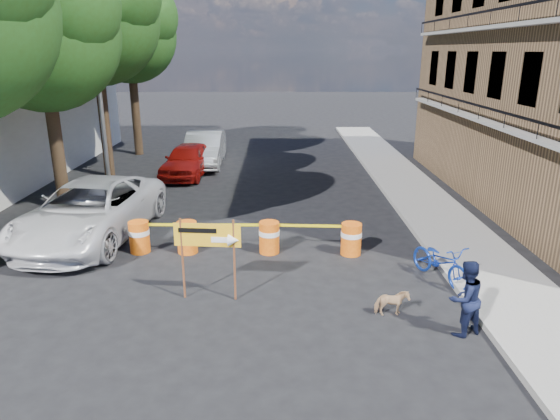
{
  "coord_description": "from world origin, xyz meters",
  "views": [
    {
      "loc": [
        0.82,
        -10.02,
        5.44
      ],
      "look_at": [
        0.87,
        2.87,
        1.3
      ],
      "focal_mm": 32.0,
      "sensor_mm": 36.0,
      "label": 1
    }
  ],
  "objects_px": {
    "pedestrian": "(465,298)",
    "suv_white": "(90,211)",
    "barrel_far_left": "(139,236)",
    "barrel_far_right": "(351,238)",
    "sedan_red": "(188,160)",
    "barrel_mid_right": "(269,237)",
    "sedan_silver": "(205,149)",
    "bicycle": "(442,244)",
    "detour_sign": "(216,241)",
    "barrel_mid_left": "(187,237)",
    "dog": "(392,303)"
  },
  "relations": [
    {
      "from": "bicycle",
      "to": "sedan_silver",
      "type": "xyz_separation_m",
      "value": [
        -7.6,
        13.04,
        -0.15
      ]
    },
    {
      "from": "barrel_far_right",
      "to": "sedan_silver",
      "type": "bearing_deg",
      "value": 116.41
    },
    {
      "from": "barrel_mid_right",
      "to": "dog",
      "type": "relative_size",
      "value": 1.28
    },
    {
      "from": "barrel_mid_left",
      "to": "sedan_silver",
      "type": "distance_m",
      "value": 11.27
    },
    {
      "from": "barrel_far_left",
      "to": "detour_sign",
      "type": "bearing_deg",
      "value": -47.97
    },
    {
      "from": "dog",
      "to": "suv_white",
      "type": "xyz_separation_m",
      "value": [
        -8.04,
        4.69,
        0.56
      ]
    },
    {
      "from": "bicycle",
      "to": "suv_white",
      "type": "height_order",
      "value": "bicycle"
    },
    {
      "from": "detour_sign",
      "to": "bicycle",
      "type": "bearing_deg",
      "value": 14.81
    },
    {
      "from": "sedan_silver",
      "to": "barrel_mid_left",
      "type": "bearing_deg",
      "value": -85.79
    },
    {
      "from": "barrel_far_left",
      "to": "suv_white",
      "type": "xyz_separation_m",
      "value": [
        -1.73,
        1.11,
        0.38
      ]
    },
    {
      "from": "barrel_far_left",
      "to": "sedan_red",
      "type": "height_order",
      "value": "sedan_red"
    },
    {
      "from": "barrel_far_left",
      "to": "dog",
      "type": "xyz_separation_m",
      "value": [
        6.31,
        -3.57,
        -0.17
      ]
    },
    {
      "from": "barrel_far_left",
      "to": "pedestrian",
      "type": "height_order",
      "value": "pedestrian"
    },
    {
      "from": "bicycle",
      "to": "sedan_red",
      "type": "xyz_separation_m",
      "value": [
        -8.04,
        10.82,
        -0.23
      ]
    },
    {
      "from": "suv_white",
      "to": "detour_sign",
      "type": "bearing_deg",
      "value": -35.81
    },
    {
      "from": "barrel_far_right",
      "to": "suv_white",
      "type": "distance_m",
      "value": 7.76
    },
    {
      "from": "barrel_mid_left",
      "to": "barrel_mid_right",
      "type": "bearing_deg",
      "value": -0.49
    },
    {
      "from": "barrel_mid_right",
      "to": "sedan_red",
      "type": "bearing_deg",
      "value": 112.93
    },
    {
      "from": "barrel_mid_left",
      "to": "barrel_mid_right",
      "type": "distance_m",
      "value": 2.3
    },
    {
      "from": "bicycle",
      "to": "barrel_mid_left",
      "type": "bearing_deg",
      "value": 139.7
    },
    {
      "from": "barrel_mid_left",
      "to": "dog",
      "type": "bearing_deg",
      "value": -35.5
    },
    {
      "from": "barrel_far_right",
      "to": "detour_sign",
      "type": "relative_size",
      "value": 0.47
    },
    {
      "from": "suv_white",
      "to": "dog",
      "type": "bearing_deg",
      "value": -23.41
    },
    {
      "from": "barrel_mid_left",
      "to": "bicycle",
      "type": "distance_m",
      "value": 6.79
    },
    {
      "from": "barrel_mid_right",
      "to": "detour_sign",
      "type": "relative_size",
      "value": 0.47
    },
    {
      "from": "barrel_mid_left",
      "to": "sedan_silver",
      "type": "relative_size",
      "value": 0.18
    },
    {
      "from": "barrel_mid_right",
      "to": "barrel_far_right",
      "type": "distance_m",
      "value": 2.28
    },
    {
      "from": "barrel_mid_right",
      "to": "detour_sign",
      "type": "xyz_separation_m",
      "value": [
        -1.12,
        -2.75,
        0.94
      ]
    },
    {
      "from": "barrel_mid_left",
      "to": "bicycle",
      "type": "bearing_deg",
      "value": -15.65
    },
    {
      "from": "sedan_silver",
      "to": "bicycle",
      "type": "bearing_deg",
      "value": -61.04
    },
    {
      "from": "barrel_mid_left",
      "to": "barrel_far_right",
      "type": "bearing_deg",
      "value": -1.94
    },
    {
      "from": "suv_white",
      "to": "barrel_mid_right",
      "type": "bearing_deg",
      "value": -5.41
    },
    {
      "from": "detour_sign",
      "to": "dog",
      "type": "bearing_deg",
      "value": -6.7
    },
    {
      "from": "suv_white",
      "to": "barrel_far_left",
      "type": "bearing_deg",
      "value": -25.97
    },
    {
      "from": "barrel_far_right",
      "to": "detour_sign",
      "type": "xyz_separation_m",
      "value": [
        -3.39,
        -2.62,
        0.94
      ]
    },
    {
      "from": "barrel_mid_right",
      "to": "suv_white",
      "type": "xyz_separation_m",
      "value": [
        -5.37,
        1.16,
        0.38
      ]
    },
    {
      "from": "barrel_mid_right",
      "to": "pedestrian",
      "type": "relative_size",
      "value": 0.57
    },
    {
      "from": "pedestrian",
      "to": "dog",
      "type": "height_order",
      "value": "pedestrian"
    },
    {
      "from": "barrel_mid_right",
      "to": "dog",
      "type": "height_order",
      "value": "barrel_mid_right"
    },
    {
      "from": "detour_sign",
      "to": "sedan_red",
      "type": "relative_size",
      "value": 0.45
    },
    {
      "from": "sedan_silver",
      "to": "barrel_far_right",
      "type": "bearing_deg",
      "value": -64.86
    },
    {
      "from": "barrel_far_right",
      "to": "sedan_silver",
      "type": "xyz_separation_m",
      "value": [
        -5.64,
        11.37,
        0.34
      ]
    },
    {
      "from": "barrel_mid_left",
      "to": "dog",
      "type": "height_order",
      "value": "barrel_mid_left"
    },
    {
      "from": "barrel_far_left",
      "to": "pedestrian",
      "type": "xyz_separation_m",
      "value": [
        7.57,
        -4.3,
        0.32
      ]
    },
    {
      "from": "bicycle",
      "to": "sedan_red",
      "type": "height_order",
      "value": "bicycle"
    },
    {
      "from": "barrel_mid_left",
      "to": "pedestrian",
      "type": "xyz_separation_m",
      "value": [
        6.22,
        -4.26,
        0.32
      ]
    },
    {
      "from": "suv_white",
      "to": "barrel_mid_left",
      "type": "bearing_deg",
      "value": -13.59
    },
    {
      "from": "barrel_mid_right",
      "to": "sedan_red",
      "type": "xyz_separation_m",
      "value": [
        -3.81,
        9.01,
        0.26
      ]
    },
    {
      "from": "pedestrian",
      "to": "suv_white",
      "type": "bearing_deg",
      "value": -54.4
    },
    {
      "from": "barrel_far_right",
      "to": "sedan_red",
      "type": "xyz_separation_m",
      "value": [
        -6.09,
        9.15,
        0.26
      ]
    }
  ]
}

